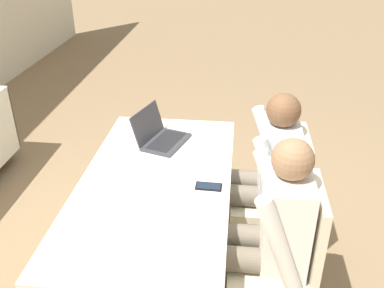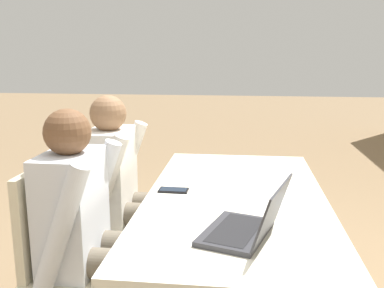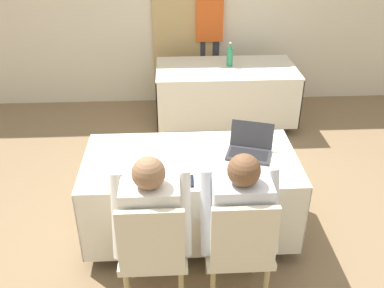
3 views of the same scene
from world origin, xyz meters
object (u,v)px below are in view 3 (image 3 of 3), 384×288
water_bottle (230,55)px  person_red_shirt (209,35)px  laptop (250,149)px  cell_phone (188,181)px  person_white_shirt (238,216)px  person_checkered_shirt (152,219)px  chair_near_left (153,249)px  chair_near_right (239,245)px

water_bottle → person_red_shirt: person_red_shirt is taller
laptop → cell_phone: bearing=-126.4°
person_white_shirt → person_red_shirt: (0.10, 3.37, 0.24)m
person_checkered_shirt → cell_phone: bearing=-127.5°
chair_near_left → person_checkered_shirt: size_ratio=0.78×
chair_near_right → person_checkered_shirt: size_ratio=0.78×
cell_phone → person_red_shirt: person_red_shirt is taller
chair_near_left → person_red_shirt: 3.55m
cell_phone → person_red_shirt: 3.08m
laptop → chair_near_right: (-0.18, -0.78, -0.26)m
person_checkered_shirt → person_red_shirt: 3.44m
water_bottle → chair_near_right: 2.83m
cell_phone → chair_near_left: 0.54m
chair_near_left → person_checkered_shirt: person_checkered_shirt is taller
chair_near_left → chair_near_right: (0.56, 0.00, 0.00)m
person_checkered_shirt → person_red_shirt: size_ratio=0.74×
chair_near_left → chair_near_right: 0.56m
chair_near_right → person_white_shirt: person_white_shirt is taller
cell_phone → chair_near_left: chair_near_left is taller
chair_near_left → chair_near_right: size_ratio=1.00×
person_red_shirt → laptop: bearing=-88.5°
water_bottle → chair_near_right: bearing=-95.9°
person_white_shirt → laptop: bearing=-105.1°
water_bottle → person_red_shirt: 0.70m
water_bottle → chair_near_left: size_ratio=0.31×
cell_phone → person_white_shirt: (0.31, -0.32, -0.06)m
person_white_shirt → chair_near_right: bearing=90.0°
water_bottle → chair_near_right: (-0.29, -2.79, -0.35)m
chair_near_right → person_red_shirt: size_ratio=0.58×
person_red_shirt → chair_near_left: bearing=-101.1°
person_checkered_shirt → person_white_shirt: size_ratio=1.00×
cell_phone → person_white_shirt: person_white_shirt is taller
cell_phone → water_bottle: (0.60, 2.37, 0.12)m
person_red_shirt → water_bottle: bearing=-74.7°
water_bottle → person_checkered_shirt: bearing=-107.4°
laptop → cell_phone: (-0.49, -0.36, -0.04)m
person_checkered_shirt → water_bottle: bearing=-107.4°
chair_near_left → person_white_shirt: (0.56, 0.10, 0.16)m
cell_phone → chair_near_right: (0.31, -0.43, -0.22)m
cell_phone → chair_near_left: size_ratio=0.16×
laptop → person_white_shirt: bearing=-87.3°
water_bottle → person_red_shirt: bearing=105.7°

